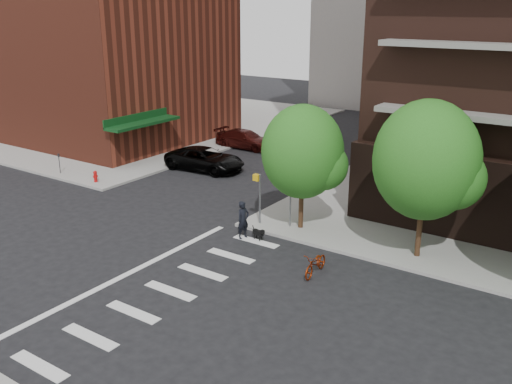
# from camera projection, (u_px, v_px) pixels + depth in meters

# --- Properties ---
(ground) EXTENTS (120.00, 120.00, 0.00)m
(ground) POSITION_uv_depth(u_px,v_px,m) (118.00, 272.00, 24.20)
(ground) COLOR black
(ground) RESTS_ON ground
(sidewalk_nw) EXTENTS (31.00, 33.00, 0.15)m
(sidewalk_nw) POSITION_uv_depth(u_px,v_px,m) (126.00, 119.00, 55.74)
(sidewalk_nw) COLOR gray
(sidewalk_nw) RESTS_ON ground
(crosswalk) EXTENTS (3.85, 13.00, 0.01)m
(crosswalk) POSITION_uv_depth(u_px,v_px,m) (156.00, 285.00, 23.01)
(crosswalk) COLOR silver
(crosswalk) RESTS_ON ground
(midrise_nw) EXTENTS (21.40, 15.50, 20.00)m
(midrise_nw) POSITION_uv_depth(u_px,v_px,m) (89.00, 12.00, 46.92)
(midrise_nw) COLOR maroon
(midrise_nw) RESTS_ON sidewalk_nw
(tree_a) EXTENTS (4.00, 4.00, 5.90)m
(tree_a) POSITION_uv_depth(u_px,v_px,m) (302.00, 152.00, 27.42)
(tree_a) COLOR #301E11
(tree_a) RESTS_ON sidewalk_ne
(tree_b) EXTENTS (4.50, 4.50, 6.65)m
(tree_b) POSITION_uv_depth(u_px,v_px,m) (426.00, 160.00, 24.04)
(tree_b) COLOR #301E11
(tree_b) RESTS_ON sidewalk_ne
(pedestrian_signal) EXTENTS (2.18, 0.67, 2.60)m
(pedestrian_signal) POSITION_uv_depth(u_px,v_px,m) (266.00, 192.00, 28.56)
(pedestrian_signal) COLOR slate
(pedestrian_signal) RESTS_ON sidewalk_ne
(fire_hydrant) EXTENTS (0.24, 0.24, 0.73)m
(fire_hydrant) POSITION_uv_depth(u_px,v_px,m) (95.00, 176.00, 35.78)
(fire_hydrant) COLOR #A50C0C
(fire_hydrant) RESTS_ON sidewalk_nw
(parking_meter) EXTENTS (0.10, 0.08, 1.32)m
(parking_meter) POSITION_uv_depth(u_px,v_px,m) (59.00, 161.00, 37.53)
(parking_meter) COLOR black
(parking_meter) RESTS_ON sidewalk_nw
(parked_car_black) EXTENTS (2.98, 5.74, 1.55)m
(parked_car_black) POSITION_uv_depth(u_px,v_px,m) (205.00, 159.00, 38.76)
(parked_car_black) COLOR black
(parked_car_black) RESTS_ON ground
(parked_car_maroon) EXTENTS (2.21, 5.02, 1.44)m
(parked_car_maroon) POSITION_uv_depth(u_px,v_px,m) (245.00, 139.00, 44.66)
(parked_car_maroon) COLOR #43120F
(parked_car_maroon) RESTS_ON ground
(parked_car_silver) EXTENTS (1.63, 4.55, 1.49)m
(parked_car_silver) POSITION_uv_depth(u_px,v_px,m) (311.00, 127.00, 49.04)
(parked_car_silver) COLOR #9B9DA3
(parked_car_silver) RESTS_ON ground
(scooter) EXTENTS (0.79, 1.93, 0.99)m
(scooter) POSITION_uv_depth(u_px,v_px,m) (316.00, 264.00, 23.82)
(scooter) COLOR maroon
(scooter) RESTS_ON ground
(dog_walker) EXTENTS (0.76, 0.58, 1.88)m
(dog_walker) POSITION_uv_depth(u_px,v_px,m) (243.00, 220.00, 27.39)
(dog_walker) COLOR black
(dog_walker) RESTS_ON ground
(dog) EXTENTS (0.72, 0.32, 0.60)m
(dog) POSITION_uv_depth(u_px,v_px,m) (259.00, 233.00, 27.32)
(dog) COLOR black
(dog) RESTS_ON ground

